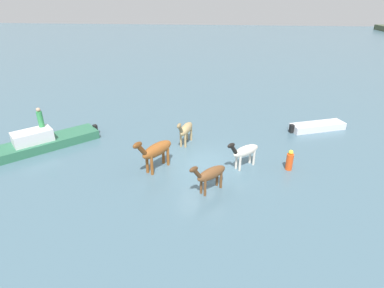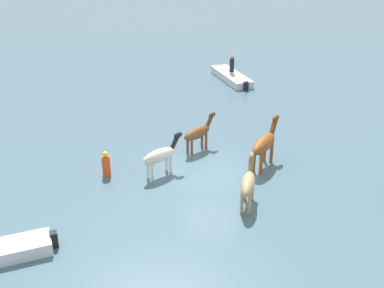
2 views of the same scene
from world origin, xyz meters
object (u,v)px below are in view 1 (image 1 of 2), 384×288
horse_pinto_flank (245,151)px  boat_launch_far (45,142)px  horse_rear_stallion (186,129)px  horse_gray_outer (156,150)px  person_helmsman_aft (40,118)px  horse_dun_straggler (210,174)px  boat_skiff_near (317,127)px  buoy_channel_marker (290,161)px

horse_pinto_flank → boat_launch_far: (-1.17, -11.84, -0.61)m
horse_rear_stallion → horse_gray_outer: bearing=-6.2°
horse_gray_outer → person_helmsman_aft: person_helmsman_aft is taller
horse_rear_stallion → horse_dun_straggler: size_ratio=1.28×
horse_pinto_flank → person_helmsman_aft: person_helmsman_aft is taller
horse_gray_outer → boat_launch_far: horse_gray_outer is taller
person_helmsman_aft → boat_skiff_near: bearing=103.7°
boat_launch_far → boat_skiff_near: size_ratio=1.35×
horse_dun_straggler → boat_skiff_near: bearing=-176.2°
horse_dun_straggler → person_helmsman_aft: person_helmsman_aft is taller
horse_rear_stallion → buoy_channel_marker: size_ratio=1.99×
horse_gray_outer → buoy_channel_marker: (-0.72, 6.94, -0.62)m
horse_pinto_flank → horse_dun_straggler: bearing=13.3°
horse_pinto_flank → horse_gray_outer: bearing=-32.9°
horse_rear_stallion → horse_dun_straggler: bearing=32.8°
horse_dun_straggler → buoy_channel_marker: (-2.43, 4.05, -0.42)m
horse_gray_outer → horse_dun_straggler: horse_gray_outer is taller
boat_launch_far → boat_skiff_near: (-4.47, 17.06, -0.17)m
horse_rear_stallion → person_helmsman_aft: size_ratio=1.91×
horse_pinto_flank → horse_dun_straggler: (2.42, -1.69, -0.01)m
horse_gray_outer → horse_dun_straggler: 3.36m
horse_gray_outer → horse_rear_stallion: bearing=-168.3°
horse_rear_stallion → boat_launch_far: horse_rear_stallion is taller
horse_rear_stallion → boat_skiff_near: 9.25m
boat_skiff_near → person_helmsman_aft: 17.78m
horse_pinto_flank → boat_skiff_near: horse_pinto_flank is taller
horse_rear_stallion → person_helmsman_aft: person_helmsman_aft is taller
horse_rear_stallion → buoy_channel_marker: bearing=79.9°
horse_rear_stallion → person_helmsman_aft: 8.64m
horse_pinto_flank → horse_rear_stallion: horse_rear_stallion is taller
horse_gray_outer → buoy_channel_marker: size_ratio=2.17×
horse_pinto_flank → person_helmsman_aft: (-1.45, -11.98, 0.84)m
horse_pinto_flank → boat_skiff_near: size_ratio=0.47×
horse_dun_straggler → horse_gray_outer: bearing=-76.1°
horse_gray_outer → boat_skiff_near: 11.73m
horse_gray_outer → horse_dun_straggler: (1.71, 2.89, -0.21)m
horse_dun_straggler → boat_skiff_near: size_ratio=0.45×
boat_launch_far → person_helmsman_aft: person_helmsman_aft is taller
boat_skiff_near → buoy_channel_marker: 6.33m
horse_pinto_flank → boat_launch_far: bearing=-47.4°
horse_rear_stallion → boat_skiff_near: bearing=123.2°
horse_pinto_flank → horse_dun_straggler: size_ratio=1.05×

